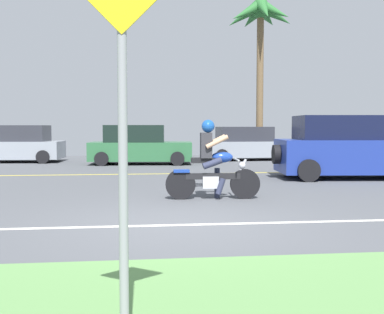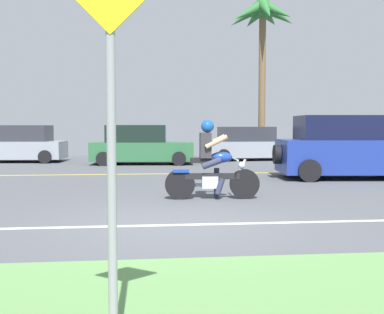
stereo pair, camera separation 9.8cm
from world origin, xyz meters
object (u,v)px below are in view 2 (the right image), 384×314
(parked_car_0, at_px, (18,145))
(parked_car_1, at_px, (141,146))
(suv_nearby, at_px, (354,148))
(parked_car_2, at_px, (250,145))
(street_sign, at_px, (111,109))
(palm_tree_0, at_px, (263,22))
(motorcyclist, at_px, (212,166))

(parked_car_0, xyz_separation_m, parked_car_1, (5.35, -1.73, 0.00))
(suv_nearby, height_order, parked_car_2, suv_nearby)
(suv_nearby, distance_m, parked_car_2, 7.98)
(suv_nearby, xyz_separation_m, street_sign, (-6.50, -10.52, 0.75))
(suv_nearby, xyz_separation_m, parked_car_0, (-11.74, 7.79, -0.17))
(street_sign, bearing_deg, suv_nearby, 58.28)
(parked_car_2, bearing_deg, parked_car_0, -179.63)
(parked_car_1, bearing_deg, street_sign, -90.42)
(parked_car_1, bearing_deg, palm_tree_0, 28.86)
(parked_car_0, xyz_separation_m, palm_tree_0, (11.31, 1.55, 5.89))
(parked_car_0, bearing_deg, palm_tree_0, 7.80)
(suv_nearby, distance_m, palm_tree_0, 10.97)
(parked_car_1, relative_size, parked_car_2, 1.00)
(suv_nearby, relative_size, parked_car_2, 1.12)
(parked_car_2, bearing_deg, parked_car_1, -160.28)
(street_sign, bearing_deg, motorcyclist, 76.53)
(parked_car_0, height_order, palm_tree_0, palm_tree_0)
(suv_nearby, bearing_deg, parked_car_2, 99.84)
(parked_car_1, height_order, parked_car_2, parked_car_1)
(suv_nearby, height_order, street_sign, street_sign)
(motorcyclist, relative_size, street_sign, 0.74)
(parked_car_0, distance_m, parked_car_2, 10.37)
(motorcyclist, distance_m, palm_tree_0, 14.89)
(parked_car_2, bearing_deg, motorcyclist, -106.91)
(parked_car_1, xyz_separation_m, palm_tree_0, (5.95, 3.28, 5.89))
(suv_nearby, bearing_deg, parked_car_1, 136.48)
(parked_car_2, bearing_deg, suv_nearby, -80.16)
(parked_car_1, distance_m, street_sign, 16.61)
(motorcyclist, xyz_separation_m, street_sign, (-1.66, -6.93, 0.94))
(suv_nearby, relative_size, parked_car_0, 1.13)
(motorcyclist, distance_m, parked_car_1, 9.78)
(parked_car_0, bearing_deg, motorcyclist, -58.81)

